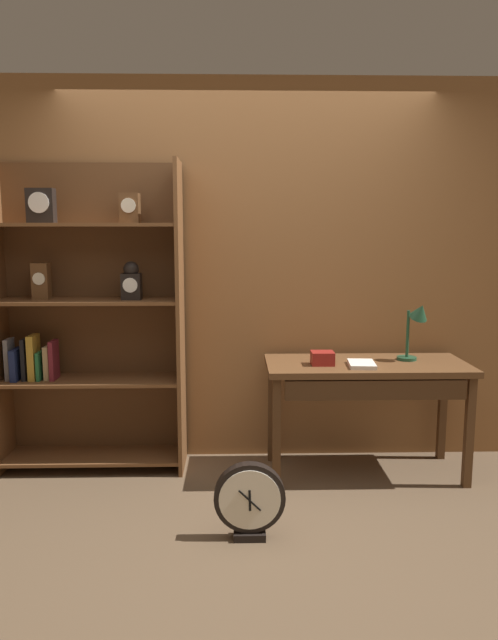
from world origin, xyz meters
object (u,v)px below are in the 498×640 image
object	(u,v)px
bookshelf	(87,321)
workbench	(367,378)
toolbox_small	(322,358)
round_clock_large	(250,500)
desk_lamp	(417,322)
open_repair_manual	(362,364)

from	to	relation	value
bookshelf	workbench	world-z (taller)	bookshelf
toolbox_small	round_clock_large	size ratio (longest dim) A/B	0.35
workbench	round_clock_large	size ratio (longest dim) A/B	3.15
workbench	desk_lamp	size ratio (longest dim) A/B	3.26
desk_lamp	round_clock_large	xyz separation A→B (m)	(-1.10, -0.85, -0.80)
workbench	toolbox_small	bearing A→B (deg)	-174.61
bookshelf	toolbox_small	world-z (taller)	bookshelf
bookshelf	round_clock_large	world-z (taller)	bookshelf
bookshelf	open_repair_manual	xyz separation A→B (m)	(1.77, -0.27, -0.24)
bookshelf	open_repair_manual	size ratio (longest dim) A/B	9.24
workbench	open_repair_manual	distance (m)	0.14
open_repair_manual	round_clock_large	xyz separation A→B (m)	(-0.72, -0.71, -0.55)
bookshelf	desk_lamp	world-z (taller)	bookshelf
open_repair_manual	bookshelf	bearing A→B (deg)	176.14
round_clock_large	open_repair_manual	bearing A→B (deg)	44.66
toolbox_small	round_clock_large	bearing A→B (deg)	-122.31
workbench	open_repair_manual	xyz separation A→B (m)	(-0.05, -0.08, 0.11)
bookshelf	desk_lamp	distance (m)	2.16
desk_lamp	bookshelf	bearing A→B (deg)	176.44
open_repair_manual	round_clock_large	world-z (taller)	open_repair_manual
workbench	toolbox_small	xyz separation A→B (m)	(-0.30, -0.03, 0.14)
bookshelf	desk_lamp	size ratio (longest dim) A/B	5.12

